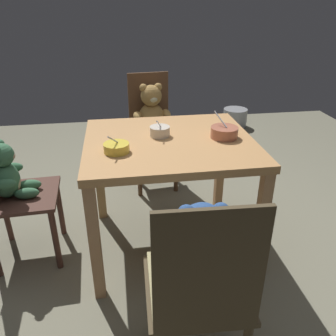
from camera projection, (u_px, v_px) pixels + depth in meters
The scene contains 9 objects.
ground_plane at pixel (169, 245), 2.31m from camera, with size 5.20×5.20×0.04m.
dining_table at pixel (169, 155), 2.01m from camera, with size 0.96×0.85×0.74m.
teddy_chair_far_center at pixel (152, 121), 2.80m from camera, with size 0.40×0.40×0.93m.
teddy_chair_near_left at pixel (9, 183), 1.97m from camera, with size 0.42×0.42×0.85m.
teddy_chair_near_front at pixel (199, 270), 1.28m from camera, with size 0.42×0.42×0.93m.
porridge_bowl_terracotta_near_right at pixel (224, 132), 1.98m from camera, with size 0.16×0.16×0.14m.
porridge_bowl_yellow_near_left at pixel (116, 147), 1.80m from camera, with size 0.14×0.14×0.12m.
porridge_bowl_cream_center at pixel (160, 131), 2.00m from camera, with size 0.12×0.12×0.12m.
metal_pail at pixel (235, 118), 4.31m from camera, with size 0.29×0.29×0.22m, color #93969B.
Camera 1 is at (-0.28, -1.81, 1.48)m, focal length 36.74 mm.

